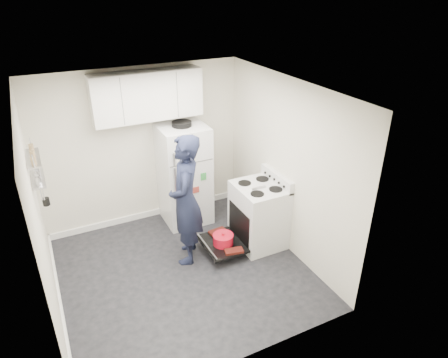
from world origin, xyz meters
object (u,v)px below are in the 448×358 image
open_oven_door (223,242)px  refrigerator (184,174)px  person (186,200)px  electric_range (258,215)px

open_oven_door → refrigerator: (-0.14, 1.11, 0.63)m
refrigerator → person: 1.04m
electric_range → person: person is taller
electric_range → person: 1.18m
electric_range → refrigerator: bearing=123.4°
refrigerator → person: bearing=-109.7°
electric_range → open_oven_door: 0.65m
electric_range → refrigerator: size_ratio=0.65×
electric_range → person: size_ratio=0.59×
person → open_oven_door: bearing=98.3°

